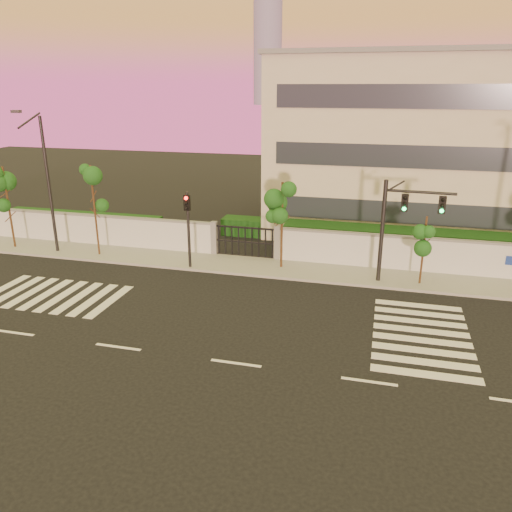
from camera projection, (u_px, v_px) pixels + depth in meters
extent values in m
plane|color=black|center=(236.00, 363.00, 19.09)|extent=(120.00, 120.00, 0.00)
cube|color=gray|center=(288.00, 269.00, 28.69)|extent=(60.00, 3.00, 0.15)
cube|color=silver|center=(40.00, 227.00, 33.92)|extent=(25.00, 0.30, 2.00)
cube|color=slate|center=(38.00, 212.00, 33.58)|extent=(25.00, 0.36, 0.12)
cube|color=slate|center=(214.00, 239.00, 30.92)|extent=(0.35, 0.35, 2.20)
cube|color=slate|center=(277.00, 244.00, 29.97)|extent=(0.35, 0.35, 2.20)
cube|color=black|center=(448.00, 247.00, 29.95)|extent=(20.00, 2.00, 1.80)
cube|color=black|center=(81.00, 223.00, 35.96)|extent=(12.00, 1.80, 1.40)
cube|color=black|center=(264.00, 228.00, 35.19)|extent=(6.00, 1.50, 1.20)
cube|color=#BBB59E|center=(447.00, 147.00, 35.18)|extent=(24.00, 12.00, 12.00)
cube|color=#262D38|center=(449.00, 215.00, 30.79)|extent=(22.00, 0.08, 1.40)
cube|color=#262D38|center=(457.00, 158.00, 29.66)|extent=(22.00, 0.08, 1.40)
cube|color=#262D38|center=(465.00, 97.00, 28.54)|extent=(22.00, 0.08, 1.40)
cube|color=slate|center=(458.00, 54.00, 33.21)|extent=(24.40, 12.40, 0.30)
cylinder|color=slate|center=(268.00, 0.00, 273.37)|extent=(16.00, 16.00, 110.00)
cube|color=silver|center=(2.00, 289.00, 26.08)|extent=(0.50, 4.00, 0.02)
cube|color=silver|center=(17.00, 291.00, 25.87)|extent=(0.50, 4.00, 0.02)
cube|color=silver|center=(31.00, 292.00, 25.65)|extent=(0.50, 4.00, 0.02)
cube|color=silver|center=(47.00, 294.00, 25.44)|extent=(0.50, 4.00, 0.02)
cube|color=silver|center=(62.00, 296.00, 25.23)|extent=(0.50, 4.00, 0.02)
cube|color=silver|center=(78.00, 298.00, 25.01)|extent=(0.50, 4.00, 0.02)
cube|color=silver|center=(94.00, 299.00, 24.80)|extent=(0.50, 4.00, 0.02)
cube|color=silver|center=(110.00, 301.00, 24.58)|extent=(0.50, 4.00, 0.02)
cube|color=silver|center=(426.00, 374.00, 18.34)|extent=(4.00, 0.50, 0.02)
cube|color=silver|center=(424.00, 362.00, 19.17)|extent=(4.00, 0.50, 0.02)
cube|color=silver|center=(423.00, 351.00, 19.99)|extent=(4.00, 0.50, 0.02)
cube|color=silver|center=(422.00, 340.00, 20.82)|extent=(4.00, 0.50, 0.02)
cube|color=silver|center=(421.00, 331.00, 21.64)|extent=(4.00, 0.50, 0.02)
cube|color=silver|center=(420.00, 322.00, 22.47)|extent=(4.00, 0.50, 0.02)
cube|color=silver|center=(419.00, 313.00, 23.29)|extent=(4.00, 0.50, 0.02)
cube|color=silver|center=(418.00, 305.00, 24.12)|extent=(4.00, 0.50, 0.02)
cube|color=silver|center=(14.00, 333.00, 21.47)|extent=(2.00, 0.15, 0.01)
cube|color=silver|center=(118.00, 347.00, 20.28)|extent=(2.00, 0.15, 0.01)
cube|color=silver|center=(236.00, 363.00, 19.09)|extent=(2.00, 0.15, 0.01)
cube|color=silver|center=(369.00, 382.00, 17.90)|extent=(2.00, 0.15, 0.01)
cylinder|color=#382314|center=(9.00, 209.00, 31.74)|extent=(0.13, 0.13, 5.36)
sphere|color=#164012|center=(5.00, 184.00, 31.23)|extent=(1.20, 1.20, 1.20)
sphere|color=#164012|center=(15.00, 196.00, 31.59)|extent=(0.92, 0.92, 0.92)
sphere|color=#164012|center=(0.00, 192.00, 31.33)|extent=(0.88, 0.88, 0.88)
cylinder|color=#382314|center=(95.00, 212.00, 30.21)|extent=(0.12, 0.12, 5.66)
sphere|color=#164012|center=(92.00, 184.00, 29.66)|extent=(1.10, 1.10, 1.10)
sphere|color=#164012|center=(101.00, 198.00, 30.04)|extent=(0.84, 0.84, 0.84)
sphere|color=#164012|center=(87.00, 194.00, 29.78)|extent=(0.80, 0.80, 0.80)
cylinder|color=#382314|center=(282.00, 227.00, 28.13)|extent=(0.13, 0.13, 5.08)
sphere|color=#164012|center=(282.00, 200.00, 27.64)|extent=(1.21, 1.21, 1.21)
sphere|color=#164012|center=(290.00, 213.00, 28.00)|extent=(0.93, 0.93, 0.93)
sphere|color=#164012|center=(276.00, 210.00, 27.73)|extent=(0.88, 0.88, 0.88)
cylinder|color=#382314|center=(423.00, 252.00, 25.93)|extent=(0.11, 0.11, 3.80)
sphere|color=#164012|center=(425.00, 231.00, 25.57)|extent=(1.02, 1.02, 1.02)
sphere|color=#164012|center=(431.00, 241.00, 25.84)|extent=(0.78, 0.78, 0.78)
sphere|color=#164012|center=(419.00, 238.00, 25.63)|extent=(0.74, 0.74, 0.74)
cylinder|color=black|center=(382.00, 233.00, 26.06)|extent=(0.22, 0.22, 5.59)
cylinder|color=black|center=(421.00, 192.00, 24.93)|extent=(3.43, 0.35, 0.14)
cube|color=black|center=(405.00, 203.00, 25.24)|extent=(0.32, 0.16, 0.81)
sphere|color=#0CF259|center=(404.00, 208.00, 25.22)|extent=(0.18, 0.18, 0.18)
cube|color=black|center=(442.00, 205.00, 24.81)|extent=(0.32, 0.16, 0.81)
sphere|color=#0CF259|center=(442.00, 210.00, 24.79)|extent=(0.18, 0.18, 0.18)
cylinder|color=black|center=(189.00, 231.00, 28.25)|extent=(0.16, 0.16, 4.55)
cube|color=black|center=(187.00, 203.00, 27.66)|extent=(0.35, 0.18, 0.91)
sphere|color=red|center=(186.00, 198.00, 27.47)|extent=(0.20, 0.20, 0.20)
cylinder|color=black|center=(49.00, 187.00, 30.42)|extent=(0.19, 0.19, 8.44)
cylinder|color=black|center=(29.00, 120.00, 28.26)|extent=(0.11, 2.02, 0.82)
cube|color=#3F3F44|center=(16.00, 111.00, 27.22)|extent=(0.53, 0.26, 0.16)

